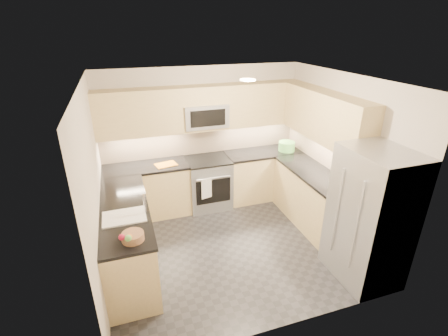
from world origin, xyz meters
TOP-DOWN VIEW (x-y plane):
  - floor at (0.00, 0.00)m, footprint 3.60×3.20m
  - ceiling at (0.00, 0.00)m, footprint 3.60×3.20m
  - wall_back at (0.00, 1.60)m, footprint 3.60×0.02m
  - wall_front at (0.00, -1.60)m, footprint 3.60×0.02m
  - wall_left at (-1.80, 0.00)m, footprint 0.02×3.20m
  - wall_right at (1.80, 0.00)m, footprint 0.02×3.20m
  - base_cab_back_left at (-1.09, 1.30)m, footprint 1.42×0.60m
  - base_cab_back_right at (1.09, 1.30)m, footprint 1.42×0.60m
  - base_cab_right at (1.50, 0.15)m, footprint 0.60×1.70m
  - base_cab_peninsula at (-1.50, 0.00)m, footprint 0.60×2.00m
  - countertop_back_left at (-1.09, 1.30)m, footprint 1.42×0.63m
  - countertop_back_right at (1.09, 1.30)m, footprint 1.42×0.63m
  - countertop_right at (1.50, 0.15)m, footprint 0.63×1.70m
  - countertop_peninsula at (-1.50, 0.00)m, footprint 0.63×2.00m
  - upper_cab_back at (0.00, 1.43)m, footprint 3.60×0.35m
  - upper_cab_right at (1.62, 0.28)m, footprint 0.35×1.95m
  - backsplash_back at (0.00, 1.60)m, footprint 3.60×0.01m
  - backsplash_right at (1.80, 0.45)m, footprint 0.01×2.30m
  - gas_range at (0.00, 1.28)m, footprint 0.76×0.65m
  - range_cooktop at (0.00, 1.28)m, footprint 0.76×0.65m
  - oven_door_glass at (0.00, 0.95)m, footprint 0.62×0.02m
  - oven_handle at (0.00, 0.93)m, footprint 0.60×0.02m
  - microwave at (0.00, 1.40)m, footprint 0.76×0.40m
  - microwave_door at (0.00, 1.20)m, footprint 0.60×0.01m
  - refrigerator at (1.45, -1.15)m, footprint 0.70×0.90m
  - fridge_handle_left at (1.08, -1.33)m, footprint 0.02×0.02m
  - fridge_handle_right at (1.08, -0.97)m, footprint 0.02×0.02m
  - sink_basin at (-1.50, -0.25)m, footprint 0.52×0.38m
  - faucet at (-1.24, -0.25)m, footprint 0.03×0.03m
  - utensil_bowl at (1.53, 1.20)m, footprint 0.36×0.36m
  - cutting_board at (-0.75, 1.23)m, footprint 0.39×0.31m
  - fruit_basket at (-1.43, -0.76)m, footprint 0.29×0.29m
  - fruit_apple at (-1.54, -0.83)m, footprint 0.07×0.07m
  - fruit_pear at (-1.47, -0.87)m, footprint 0.07×0.07m
  - dish_towel_check at (-0.13, 0.91)m, footprint 0.19×0.07m
  - fruit_orange at (-1.46, -0.85)m, footprint 0.06×0.06m

SIDE VIEW (x-z plane):
  - floor at x=0.00m, z-range 0.00..0.00m
  - base_cab_back_left at x=-1.09m, z-range 0.00..0.90m
  - base_cab_back_right at x=1.09m, z-range 0.00..0.90m
  - base_cab_right at x=1.50m, z-range 0.00..0.90m
  - base_cab_peninsula at x=-1.50m, z-range 0.00..0.90m
  - oven_door_glass at x=0.00m, z-range 0.22..0.68m
  - gas_range at x=0.00m, z-range 0.00..0.91m
  - dish_towel_check at x=-0.13m, z-range 0.36..0.74m
  - oven_handle at x=0.00m, z-range 0.71..0.73m
  - sink_basin at x=-1.50m, z-range 0.80..0.96m
  - refrigerator at x=1.45m, z-range 0.00..1.80m
  - range_cooktop at x=0.00m, z-range 0.90..0.93m
  - countertop_back_left at x=-1.09m, z-range 0.90..0.94m
  - countertop_back_right at x=1.09m, z-range 0.90..0.94m
  - countertop_right at x=1.50m, z-range 0.90..0.94m
  - countertop_peninsula at x=-1.50m, z-range 0.90..0.94m
  - cutting_board at x=-0.75m, z-range 0.94..0.95m
  - fridge_handle_left at x=1.08m, z-range 0.35..1.55m
  - fridge_handle_right at x=1.08m, z-range 0.35..1.55m
  - fruit_basket at x=-1.43m, z-range 0.94..1.03m
  - utensil_bowl at x=1.53m, z-range 0.94..1.11m
  - fruit_orange at x=-1.46m, z-range 1.02..1.08m
  - fruit_apple at x=-1.54m, z-range 1.02..1.09m
  - fruit_pear at x=-1.47m, z-range 1.02..1.09m
  - faucet at x=-1.24m, z-range 0.94..1.22m
  - backsplash_back at x=0.00m, z-range 0.94..1.45m
  - backsplash_right at x=1.80m, z-range 0.94..1.45m
  - wall_back at x=0.00m, z-range 0.00..2.50m
  - wall_front at x=0.00m, z-range 0.00..2.50m
  - wall_left at x=-1.80m, z-range 0.00..2.50m
  - wall_right at x=1.80m, z-range 0.00..2.50m
  - microwave at x=0.00m, z-range 1.50..1.90m
  - microwave_door at x=0.00m, z-range 1.56..1.84m
  - upper_cab_back at x=0.00m, z-range 1.45..2.20m
  - upper_cab_right at x=1.62m, z-range 1.45..2.20m
  - ceiling at x=0.00m, z-range 2.49..2.51m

